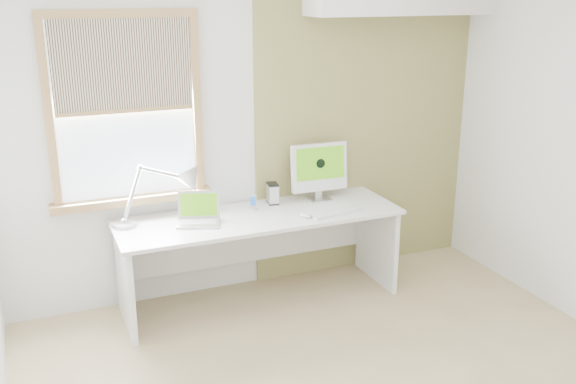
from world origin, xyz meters
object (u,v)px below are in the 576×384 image
desk (257,236)px  desk_lamp (178,187)px  external_drive (273,193)px  imac (319,168)px  laptop (199,215)px

desk → desk_lamp: bearing=164.2°
external_drive → imac: imac is taller
external_drive → laptop: bearing=-163.5°
imac → external_drive: bearing=173.0°
desk_lamp → external_drive: 0.78m
desk → imac: bearing=11.3°
desk_lamp → laptop: 0.28m
desk_lamp → imac: imac is taller
external_drive → imac: bearing=-7.0°
desk → external_drive: size_ratio=13.21×
desk → laptop: (-0.47, -0.03, 0.25)m
laptop → external_drive: 0.70m
imac → desk_lamp: bearing=177.8°
external_drive → desk_lamp: bearing=-179.7°
desk_lamp → laptop: size_ratio=2.12×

